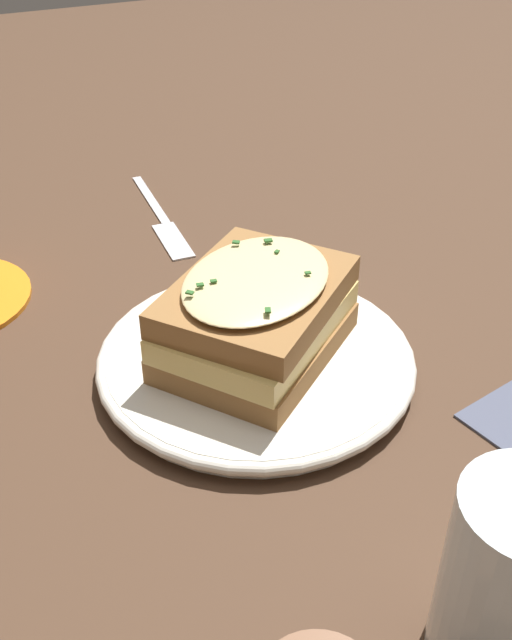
% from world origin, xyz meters
% --- Properties ---
extents(ground_plane, '(2.40, 2.40, 0.00)m').
position_xyz_m(ground_plane, '(0.00, 0.00, 0.00)').
color(ground_plane, '#473021').
extents(dinner_plate, '(0.23, 0.23, 0.02)m').
position_xyz_m(dinner_plate, '(0.02, -0.01, 0.01)').
color(dinner_plate, silver).
rests_on(dinner_plate, ground_plane).
extents(sandwich, '(0.17, 0.17, 0.07)m').
position_xyz_m(sandwich, '(0.02, -0.01, 0.05)').
color(sandwich, olive).
rests_on(sandwich, dinner_plate).
extents(fork, '(0.19, 0.03, 0.00)m').
position_xyz_m(fork, '(-0.22, 0.01, 0.00)').
color(fork, silver).
rests_on(fork, ground_plane).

